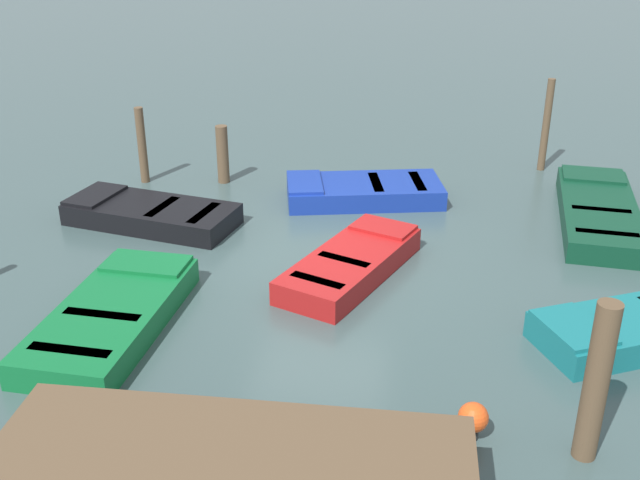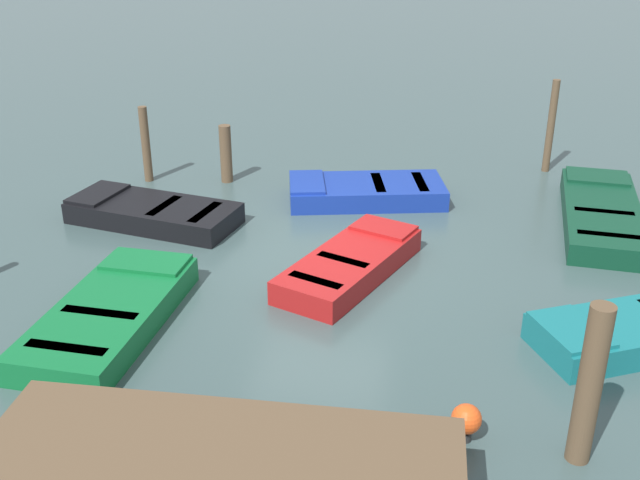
{
  "view_description": "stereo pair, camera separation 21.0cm",
  "coord_description": "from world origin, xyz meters",
  "px_view_note": "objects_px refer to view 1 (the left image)",
  "views": [
    {
      "loc": [
        -1.87,
        11.84,
        5.88
      ],
      "look_at": [
        0.0,
        0.0,
        0.35
      ],
      "focal_mm": 42.64,
      "sensor_mm": 36.0,
      "label": 1
    },
    {
      "loc": [
        -2.08,
        11.81,
        5.88
      ],
      "look_at": [
        0.0,
        0.0,
        0.35
      ],
      "focal_mm": 42.64,
      "sensor_mm": 36.0,
      "label": 2
    }
  ],
  "objects_px": {
    "rowboat_green": "(112,315)",
    "mooring_piling_far_left": "(596,383)",
    "rowboat_dark_green": "(598,211)",
    "dock_segment": "(228,471)",
    "mooring_piling_near_right": "(546,125)",
    "marker_buoy": "(473,418)",
    "rowboat_blue": "(363,190)",
    "mooring_piling_center": "(223,154)",
    "mooring_piling_far_right": "(142,145)",
    "rowboat_red": "(351,263)",
    "rowboat_black": "(151,213)"
  },
  "relations": [
    {
      "from": "rowboat_green",
      "to": "rowboat_black",
      "type": "height_order",
      "value": "same"
    },
    {
      "from": "dock_segment",
      "to": "marker_buoy",
      "type": "height_order",
      "value": "dock_segment"
    },
    {
      "from": "rowboat_dark_green",
      "to": "mooring_piling_near_right",
      "type": "distance_m",
      "value": 3.18
    },
    {
      "from": "mooring_piling_center",
      "to": "rowboat_green",
      "type": "bearing_deg",
      "value": 90.48
    },
    {
      "from": "mooring_piling_far_right",
      "to": "mooring_piling_near_right",
      "type": "relative_size",
      "value": 0.8
    },
    {
      "from": "rowboat_green",
      "to": "mooring_piling_center",
      "type": "xyz_separation_m",
      "value": [
        0.05,
        -6.26,
        0.42
      ]
    },
    {
      "from": "rowboat_dark_green",
      "to": "mooring_piling_near_right",
      "type": "height_order",
      "value": "mooring_piling_near_right"
    },
    {
      "from": "rowboat_green",
      "to": "marker_buoy",
      "type": "distance_m",
      "value": 5.44
    },
    {
      "from": "rowboat_green",
      "to": "mooring_piling_near_right",
      "type": "xyz_separation_m",
      "value": [
        -6.98,
        -8.2,
        0.84
      ]
    },
    {
      "from": "rowboat_dark_green",
      "to": "rowboat_black",
      "type": "xyz_separation_m",
      "value": [
        8.56,
        1.45,
        0.0
      ]
    },
    {
      "from": "marker_buoy",
      "to": "rowboat_black",
      "type": "bearing_deg",
      "value": -42.48
    },
    {
      "from": "rowboat_blue",
      "to": "mooring_piling_near_right",
      "type": "distance_m",
      "value": 4.72
    },
    {
      "from": "marker_buoy",
      "to": "rowboat_blue",
      "type": "bearing_deg",
      "value": -74.28
    },
    {
      "from": "rowboat_blue",
      "to": "mooring_piling_near_right",
      "type": "height_order",
      "value": "mooring_piling_near_right"
    },
    {
      "from": "rowboat_red",
      "to": "mooring_piling_far_left",
      "type": "relative_size",
      "value": 1.66
    },
    {
      "from": "mooring_piling_near_right",
      "to": "rowboat_blue",
      "type": "bearing_deg",
      "value": 33.43
    },
    {
      "from": "rowboat_red",
      "to": "marker_buoy",
      "type": "xyz_separation_m",
      "value": [
        -1.9,
        3.95,
        0.07
      ]
    },
    {
      "from": "dock_segment",
      "to": "rowboat_blue",
      "type": "height_order",
      "value": "dock_segment"
    },
    {
      "from": "rowboat_green",
      "to": "marker_buoy",
      "type": "bearing_deg",
      "value": -105.82
    },
    {
      "from": "rowboat_green",
      "to": "mooring_piling_far_right",
      "type": "height_order",
      "value": "mooring_piling_far_right"
    },
    {
      "from": "mooring_piling_far_right",
      "to": "rowboat_black",
      "type": "bearing_deg",
      "value": 113.44
    },
    {
      "from": "rowboat_red",
      "to": "marker_buoy",
      "type": "distance_m",
      "value": 4.38
    },
    {
      "from": "dock_segment",
      "to": "rowboat_black",
      "type": "bearing_deg",
      "value": -65.99
    },
    {
      "from": "mooring_piling_near_right",
      "to": "marker_buoy",
      "type": "distance_m",
      "value": 10.09
    },
    {
      "from": "rowboat_dark_green",
      "to": "mooring_piling_center",
      "type": "relative_size",
      "value": 3.23
    },
    {
      "from": "rowboat_blue",
      "to": "mooring_piling_far_right",
      "type": "relative_size",
      "value": 2.04
    },
    {
      "from": "rowboat_red",
      "to": "mooring_piling_near_right",
      "type": "xyz_separation_m",
      "value": [
        -3.71,
        -5.95,
        0.84
      ]
    },
    {
      "from": "rowboat_green",
      "to": "mooring_piling_center",
      "type": "distance_m",
      "value": 6.27
    },
    {
      "from": "dock_segment",
      "to": "mooring_piling_center",
      "type": "xyz_separation_m",
      "value": [
        2.82,
        -9.85,
        -0.2
      ]
    },
    {
      "from": "rowboat_red",
      "to": "rowboat_dark_green",
      "type": "relative_size",
      "value": 0.8
    },
    {
      "from": "rowboat_blue",
      "to": "mooring_piling_center",
      "type": "relative_size",
      "value": 2.68
    },
    {
      "from": "rowboat_green",
      "to": "mooring_piling_far_left",
      "type": "relative_size",
      "value": 1.75
    },
    {
      "from": "dock_segment",
      "to": "rowboat_red",
      "type": "bearing_deg",
      "value": -96.79
    },
    {
      "from": "rowboat_red",
      "to": "rowboat_green",
      "type": "height_order",
      "value": "same"
    },
    {
      "from": "dock_segment",
      "to": "rowboat_red",
      "type": "relative_size",
      "value": 1.46
    },
    {
      "from": "rowboat_dark_green",
      "to": "rowboat_green",
      "type": "relative_size",
      "value": 1.19
    },
    {
      "from": "rowboat_dark_green",
      "to": "mooring_piling_far_right",
      "type": "height_order",
      "value": "mooring_piling_far_right"
    },
    {
      "from": "rowboat_red",
      "to": "rowboat_blue",
      "type": "relative_size",
      "value": 0.96
    },
    {
      "from": "dock_segment",
      "to": "mooring_piling_near_right",
      "type": "height_order",
      "value": "mooring_piling_near_right"
    },
    {
      "from": "mooring_piling_far_right",
      "to": "mooring_piling_center",
      "type": "bearing_deg",
      "value": -171.73
    },
    {
      "from": "rowboat_black",
      "to": "dock_segment",
      "type": "bearing_deg",
      "value": 127.1
    },
    {
      "from": "mooring_piling_far_right",
      "to": "mooring_piling_far_left",
      "type": "height_order",
      "value": "mooring_piling_far_left"
    },
    {
      "from": "mooring_piling_center",
      "to": "mooring_piling_far_right",
      "type": "distance_m",
      "value": 1.76
    },
    {
      "from": "rowboat_red",
      "to": "mooring_piling_near_right",
      "type": "distance_m",
      "value": 7.07
    },
    {
      "from": "rowboat_blue",
      "to": "mooring_piling_near_right",
      "type": "relative_size",
      "value": 1.62
    },
    {
      "from": "dock_segment",
      "to": "rowboat_dark_green",
      "type": "distance_m",
      "value": 10.16
    },
    {
      "from": "mooring_piling_far_right",
      "to": "marker_buoy",
      "type": "bearing_deg",
      "value": 132.06
    },
    {
      "from": "dock_segment",
      "to": "mooring_piling_center",
      "type": "bearing_deg",
      "value": -75.93
    },
    {
      "from": "rowboat_green",
      "to": "rowboat_black",
      "type": "xyz_separation_m",
      "value": [
        0.82,
        -3.78,
        0.0
      ]
    },
    {
      "from": "dock_segment",
      "to": "rowboat_green",
      "type": "xyz_separation_m",
      "value": [
        2.76,
        -3.6,
        -0.62
      ]
    }
  ]
}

